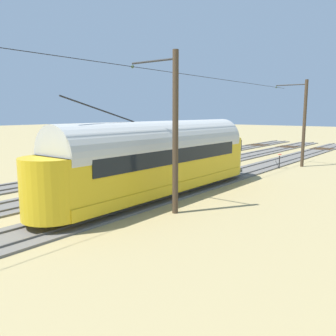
% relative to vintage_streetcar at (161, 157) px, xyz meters
% --- Properties ---
extents(ground_plane, '(220.00, 220.00, 0.00)m').
position_rel_vintage_streetcar_xyz_m(ground_plane, '(4.44, -2.25, -2.26)').
color(ground_plane, tan).
extents(track_streetcar_siding, '(2.80, 80.00, 0.18)m').
position_rel_vintage_streetcar_xyz_m(track_streetcar_siding, '(-0.00, -2.57, -2.20)').
color(track_streetcar_siding, '#666059').
rests_on(track_streetcar_siding, ground).
extents(track_adjacent_siding, '(2.80, 80.00, 0.18)m').
position_rel_vintage_streetcar_xyz_m(track_adjacent_siding, '(4.44, -2.57, -2.20)').
color(track_adjacent_siding, '#666059').
rests_on(track_adjacent_siding, ground).
extents(track_third_siding, '(2.80, 80.00, 0.18)m').
position_rel_vintage_streetcar_xyz_m(track_third_siding, '(8.89, -2.57, -2.20)').
color(track_third_siding, '#666059').
rests_on(track_third_siding, ground).
extents(vintage_streetcar, '(2.65, 16.73, 5.31)m').
position_rel_vintage_streetcar_xyz_m(vintage_streetcar, '(0.00, 0.00, 0.00)').
color(vintage_streetcar, gold).
rests_on(vintage_streetcar, ground).
extents(catenary_pole_foreground, '(2.90, 0.28, 7.57)m').
position_rel_vintage_streetcar_xyz_m(catenary_pole_foreground, '(-2.60, -16.54, 1.69)').
color(catenary_pole_foreground, '#423323').
rests_on(catenary_pole_foreground, ground).
extents(catenary_pole_mid_near, '(2.90, 0.28, 7.57)m').
position_rel_vintage_streetcar_xyz_m(catenary_pole_mid_near, '(-2.60, 2.18, 1.69)').
color(catenary_pole_mid_near, '#423323').
rests_on(catenary_pole_mid_near, ground).
extents(switch_stand, '(0.50, 0.30, 1.24)m').
position_rel_vintage_streetcar_xyz_m(switch_stand, '(-1.47, -14.25, -1.56)').
color(switch_stand, black).
rests_on(switch_stand, ground).
extents(spare_tie_stack, '(2.40, 2.40, 0.54)m').
position_rel_vintage_streetcar_xyz_m(spare_tie_stack, '(12.37, -5.48, -1.99)').
color(spare_tie_stack, '#47331E').
rests_on(spare_tie_stack, ground).
extents(track_end_bumper, '(1.80, 0.60, 0.80)m').
position_rel_vintage_streetcar_xyz_m(track_end_bumper, '(8.89, -13.76, -1.86)').
color(track_end_bumper, '#B2A519').
rests_on(track_end_bumper, ground).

